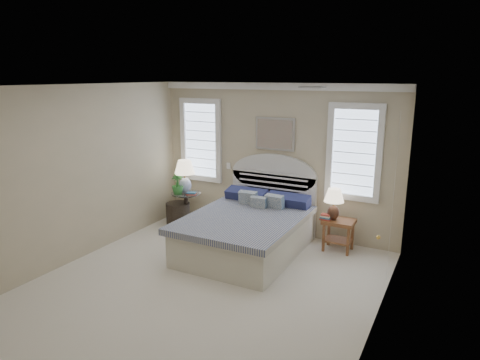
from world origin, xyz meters
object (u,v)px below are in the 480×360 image
(side_table_left, at_px, (186,205))
(floor_pot, at_px, (178,213))
(lamp_right, at_px, (334,201))
(bed, at_px, (249,228))
(lamp_left, at_px, (185,173))
(nightstand_right, at_px, (339,228))

(side_table_left, distance_m, floor_pot, 0.24)
(side_table_left, height_order, lamp_right, lamp_right)
(lamp_right, bearing_deg, bed, -150.78)
(lamp_left, height_order, lamp_right, lamp_left)
(bed, distance_m, side_table_left, 1.75)
(side_table_left, height_order, nightstand_right, side_table_left)
(nightstand_right, distance_m, lamp_right, 0.47)
(side_table_left, xyz_separation_m, lamp_right, (2.85, 0.08, 0.46))
(floor_pot, bearing_deg, lamp_left, 39.65)
(bed, height_order, floor_pot, bed)
(nightstand_right, distance_m, floor_pot, 3.12)
(bed, xyz_separation_m, nightstand_right, (1.30, 0.69, 0.00))
(nightstand_right, relative_size, lamp_left, 0.83)
(side_table_left, distance_m, lamp_right, 2.89)
(nightstand_right, bearing_deg, side_table_left, -178.06)
(bed, relative_size, lamp_right, 4.33)
(bed, bearing_deg, floor_pot, 163.54)
(bed, height_order, lamp_right, bed)
(floor_pot, bearing_deg, side_table_left, 20.44)
(bed, height_order, side_table_left, bed)
(lamp_right, bearing_deg, floor_pot, -177.36)
(nightstand_right, xyz_separation_m, lamp_right, (-0.10, -0.02, 0.46))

